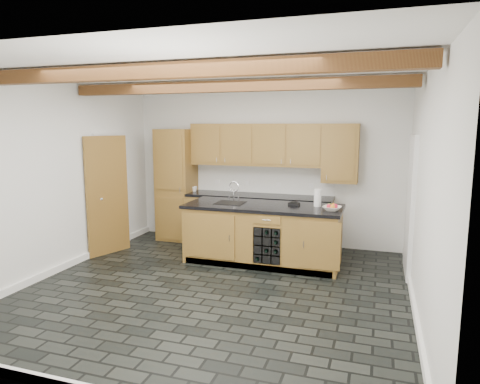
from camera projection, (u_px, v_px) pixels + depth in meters
The scene contains 10 objects.
ground at pixel (216, 288), 5.74m from camera, with size 5.00×5.00×0.00m, color black.
room_shell at pixel (223, 171), 6.03m from camera, with size 5.01×5.00×5.00m.
back_cabinetry at pixel (241, 191), 7.81m from camera, with size 3.65×0.62×2.20m.
island at pixel (263, 234), 6.78m from camera, with size 2.48×0.96×0.93m.
faucet at pixel (231, 200), 6.93m from camera, with size 0.45×0.40×0.34m.
kitchen_scale at pixel (294, 203), 6.72m from camera, with size 0.18×0.12×0.05m.
fruit_bowl at pixel (332, 208), 6.27m from camera, with size 0.27×0.27×0.07m, color white.
fruit_cluster at pixel (332, 206), 6.26m from camera, with size 0.16×0.17×0.07m.
paper_towel at pixel (318, 198), 6.59m from camera, with size 0.11×0.11×0.27m, color white.
mug at pixel (194, 189), 8.09m from camera, with size 0.10×0.10×0.10m, color white.
Camera 1 is at (2.01, -5.10, 2.17)m, focal length 32.00 mm.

